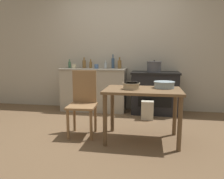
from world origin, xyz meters
TOP-DOWN VIEW (x-y plane):
  - ground_plane at (0.00, 0.00)m, footprint 14.00×14.00m
  - wall_back at (0.00, 1.58)m, footprint 8.00×0.07m
  - counter_cabinet at (-0.52, 1.31)m, footprint 1.37×0.51m
  - stove at (0.74, 1.29)m, footprint 0.94×0.56m
  - work_table at (0.55, -0.18)m, footprint 1.03×0.65m
  - chair at (-0.32, -0.08)m, footprint 0.43×0.43m
  - flour_sack at (0.61, 0.82)m, footprint 0.22×0.15m
  - stock_pot at (0.72, 1.22)m, footprint 0.28×0.28m
  - mixing_bowl_large at (0.40, -0.22)m, footprint 0.23×0.23m
  - mixing_bowl_small at (0.84, -0.05)m, footprint 0.29×0.29m
  - bottle_far_left at (-0.59, 1.34)m, footprint 0.06×0.06m
  - bottle_left at (-0.29, 1.42)m, footprint 0.06×0.06m
  - bottle_mid_left at (-1.07, 1.38)m, footprint 0.06×0.06m
  - bottle_center_left at (0.02, 1.38)m, footprint 0.08×0.08m
  - bottle_center at (-0.13, 1.44)m, footprint 0.06×0.06m
  - bottle_center_right at (-0.75, 1.39)m, footprint 0.08×0.08m
  - cup_mid_right at (-0.91, 1.21)m, footprint 0.08×0.08m
  - cup_right at (-0.44, 1.24)m, footprint 0.08×0.08m

SIDE VIEW (x-z plane):
  - ground_plane at x=0.00m, z-range 0.00..0.00m
  - flour_sack at x=0.61m, z-range 0.00..0.34m
  - stove at x=0.74m, z-range 0.00..0.84m
  - counter_cabinet at x=-0.52m, z-range 0.00..0.89m
  - chair at x=-0.32m, z-range 0.03..0.97m
  - work_table at x=0.55m, z-range 0.25..0.97m
  - mixing_bowl_large at x=0.40m, z-range 0.73..0.81m
  - mixing_bowl_small at x=0.84m, z-range 0.73..0.82m
  - cup_mid_right at x=-0.91m, z-range 0.89..0.98m
  - cup_right at x=-0.44m, z-range 0.89..0.98m
  - stock_pot at x=0.72m, z-range 0.83..1.06m
  - bottle_left at x=-0.29m, z-range 0.87..1.04m
  - bottle_mid_left at x=-1.07m, z-range 0.87..1.06m
  - bottle_far_left at x=-0.59m, z-range 0.87..1.06m
  - bottle_center_right at x=-0.75m, z-range 0.87..1.09m
  - bottle_center_left at x=0.02m, z-range 0.87..1.10m
  - bottle_center at x=-0.13m, z-range 0.86..1.15m
  - wall_back at x=0.00m, z-range 0.00..2.55m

